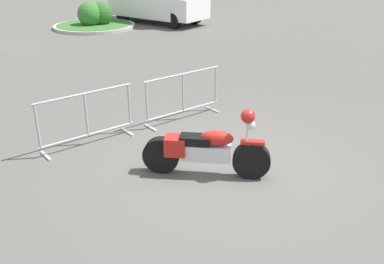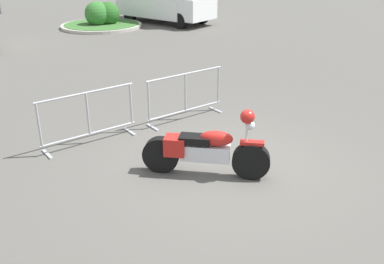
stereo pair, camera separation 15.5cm
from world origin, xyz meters
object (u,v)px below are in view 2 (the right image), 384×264
object	(u,v)px
crowd_barrier_far	(185,96)
pedestrian	(165,3)
motorcycle	(205,150)
crowd_barrier_near	(88,117)

from	to	relation	value
crowd_barrier_far	pedestrian	distance (m)	13.34
motorcycle	crowd_barrier_far	bearing A→B (deg)	107.20
motorcycle	pedestrian	xyz separation A→B (m)	(7.68, 13.93, 0.45)
motorcycle	crowd_barrier_far	xyz separation A→B (m)	(1.14, 2.31, 0.08)
crowd_barrier_near	pedestrian	distance (m)	14.59
crowd_barrier_near	motorcycle	bearing A→B (deg)	-63.83
crowd_barrier_far	pedestrian	world-z (taller)	pedestrian
crowd_barrier_near	pedestrian	xyz separation A→B (m)	(8.81, 11.62, 0.37)
crowd_barrier_near	crowd_barrier_far	xyz separation A→B (m)	(2.27, 0.00, 0.00)
motorcycle	pedestrian	size ratio (longest dim) A/B	1.01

